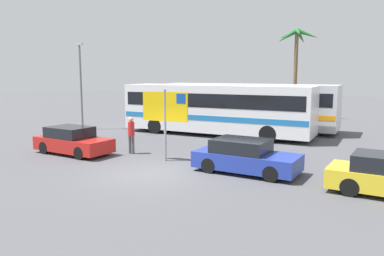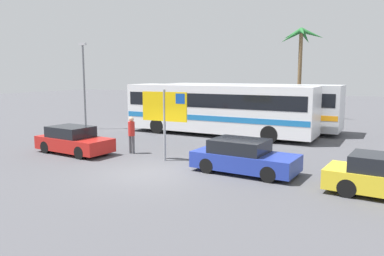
% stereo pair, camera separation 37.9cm
% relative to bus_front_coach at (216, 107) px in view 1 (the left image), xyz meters
% --- Properties ---
extents(ground, '(120.00, 120.00, 0.00)m').
position_rel_bus_front_coach_xyz_m(ground, '(1.56, -9.91, -1.79)').
color(ground, '#4C4C51').
extents(bus_front_coach, '(12.15, 2.73, 3.17)m').
position_rel_bus_front_coach_xyz_m(bus_front_coach, '(0.00, 0.00, 0.00)').
color(bus_front_coach, white).
rests_on(bus_front_coach, ground).
extents(bus_rear_coach, '(12.15, 2.73, 3.17)m').
position_rel_bus_front_coach_xyz_m(bus_rear_coach, '(0.93, 3.34, 0.00)').
color(bus_rear_coach, silver).
rests_on(bus_rear_coach, ground).
extents(ferry_sign, '(2.20, 0.20, 3.20)m').
position_rel_bus_front_coach_xyz_m(ferry_sign, '(0.97, -7.69, 0.54)').
color(ferry_sign, gray).
rests_on(ferry_sign, ground).
extents(car_red, '(4.08, 1.96, 1.32)m').
position_rel_bus_front_coach_xyz_m(car_red, '(-3.92, -8.45, -1.15)').
color(car_red, red).
rests_on(car_red, ground).
extents(car_blue, '(4.17, 2.01, 1.32)m').
position_rel_bus_front_coach_xyz_m(car_blue, '(4.78, -7.98, -1.15)').
color(car_blue, '#23389E').
rests_on(car_blue, ground).
extents(pedestrian_near_sign, '(0.32, 0.32, 1.81)m').
position_rel_bus_front_coach_xyz_m(pedestrian_near_sign, '(-1.35, -7.14, -0.71)').
color(pedestrian_near_sign, '#4C4C51').
rests_on(pedestrian_near_sign, ground).
extents(lamp_post_left_side, '(0.56, 0.20, 5.99)m').
position_rel_bus_front_coach_xyz_m(lamp_post_left_side, '(-9.33, -2.00, 1.53)').
color(lamp_post_left_side, slate).
rests_on(lamp_post_left_side, ground).
extents(palm_tree_seaside, '(3.72, 3.72, 7.74)m').
position_rel_bus_front_coach_xyz_m(palm_tree_seaside, '(2.45, 11.40, 4.37)').
color(palm_tree_seaside, brown).
rests_on(palm_tree_seaside, ground).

